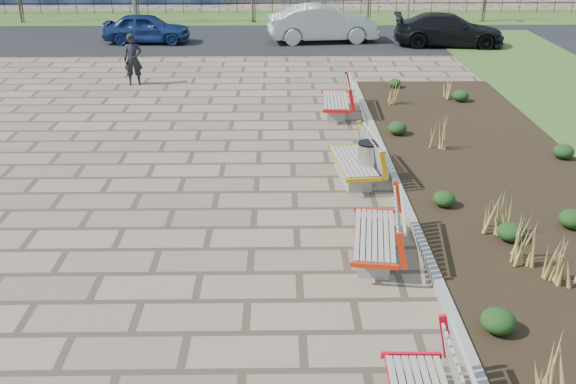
{
  "coord_description": "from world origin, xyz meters",
  "views": [
    {
      "loc": [
        1.35,
        -7.67,
        5.72
      ],
      "look_at": [
        1.5,
        3.0,
        0.9
      ],
      "focal_mm": 40.0,
      "sensor_mm": 36.0,
      "label": 1
    }
  ],
  "objects_px": {
    "pedestrian": "(133,60)",
    "car_blue": "(147,28)",
    "car_black": "(449,30)",
    "litter_bin": "(368,163)",
    "bench_c": "(353,159)",
    "bench_d": "(336,98)",
    "bench_b": "(375,232)",
    "car_silver": "(323,24)"
  },
  "relations": [
    {
      "from": "pedestrian",
      "to": "car_blue",
      "type": "bearing_deg",
      "value": 87.28
    },
    {
      "from": "pedestrian",
      "to": "car_black",
      "type": "height_order",
      "value": "pedestrian"
    },
    {
      "from": "pedestrian",
      "to": "car_black",
      "type": "xyz_separation_m",
      "value": [
        12.33,
        6.31,
        -0.16
      ]
    },
    {
      "from": "pedestrian",
      "to": "car_blue",
      "type": "distance_m",
      "value": 7.2
    },
    {
      "from": "litter_bin",
      "to": "car_blue",
      "type": "relative_size",
      "value": 0.25
    },
    {
      "from": "bench_c",
      "to": "bench_d",
      "type": "xyz_separation_m",
      "value": [
        0.0,
        4.86,
        0.0
      ]
    },
    {
      "from": "car_black",
      "to": "bench_b",
      "type": "bearing_deg",
      "value": 169.16
    },
    {
      "from": "bench_b",
      "to": "car_silver",
      "type": "distance_m",
      "value": 19.19
    },
    {
      "from": "bench_b",
      "to": "car_silver",
      "type": "bearing_deg",
      "value": 96.84
    },
    {
      "from": "litter_bin",
      "to": "car_black",
      "type": "relative_size",
      "value": 0.2
    },
    {
      "from": "bench_b",
      "to": "car_silver",
      "type": "relative_size",
      "value": 0.43
    },
    {
      "from": "car_blue",
      "to": "car_silver",
      "type": "height_order",
      "value": "car_silver"
    },
    {
      "from": "bench_c",
      "to": "pedestrian",
      "type": "relative_size",
      "value": 1.22
    },
    {
      "from": "bench_b",
      "to": "car_black",
      "type": "distance_m",
      "value": 19.12
    },
    {
      "from": "litter_bin",
      "to": "car_black",
      "type": "bearing_deg",
      "value": 70.08
    },
    {
      "from": "litter_bin",
      "to": "car_black",
      "type": "height_order",
      "value": "car_black"
    },
    {
      "from": "bench_b",
      "to": "pedestrian",
      "type": "distance_m",
      "value": 13.64
    },
    {
      "from": "car_black",
      "to": "car_silver",
      "type": "bearing_deg",
      "value": 86.58
    },
    {
      "from": "bench_b",
      "to": "car_black",
      "type": "relative_size",
      "value": 0.45
    },
    {
      "from": "bench_c",
      "to": "pedestrian",
      "type": "distance_m",
      "value": 10.72
    },
    {
      "from": "litter_bin",
      "to": "pedestrian",
      "type": "height_order",
      "value": "pedestrian"
    },
    {
      "from": "bench_c",
      "to": "pedestrian",
      "type": "height_order",
      "value": "pedestrian"
    },
    {
      "from": "car_blue",
      "to": "car_black",
      "type": "distance_m",
      "value": 13.24
    },
    {
      "from": "pedestrian",
      "to": "car_black",
      "type": "bearing_deg",
      "value": 17.33
    },
    {
      "from": "litter_bin",
      "to": "car_silver",
      "type": "height_order",
      "value": "car_silver"
    },
    {
      "from": "bench_d",
      "to": "litter_bin",
      "type": "bearing_deg",
      "value": -84.28
    },
    {
      "from": "car_blue",
      "to": "car_black",
      "type": "height_order",
      "value": "car_black"
    },
    {
      "from": "pedestrian",
      "to": "car_black",
      "type": "distance_m",
      "value": 13.85
    },
    {
      "from": "bench_b",
      "to": "car_black",
      "type": "xyz_separation_m",
      "value": [
        5.72,
        18.24,
        0.2
      ]
    },
    {
      "from": "litter_bin",
      "to": "car_silver",
      "type": "distance_m",
      "value": 15.93
    },
    {
      "from": "bench_c",
      "to": "car_black",
      "type": "bearing_deg",
      "value": 62.11
    },
    {
      "from": "bench_b",
      "to": "bench_c",
      "type": "bearing_deg",
      "value": 97.81
    },
    {
      "from": "car_black",
      "to": "litter_bin",
      "type": "bearing_deg",
      "value": 166.65
    },
    {
      "from": "bench_c",
      "to": "car_black",
      "type": "relative_size",
      "value": 0.45
    },
    {
      "from": "bench_c",
      "to": "car_blue",
      "type": "height_order",
      "value": "car_blue"
    },
    {
      "from": "bench_d",
      "to": "car_black",
      "type": "height_order",
      "value": "car_black"
    },
    {
      "from": "bench_c",
      "to": "bench_d",
      "type": "relative_size",
      "value": 1.0
    },
    {
      "from": "bench_c",
      "to": "car_black",
      "type": "height_order",
      "value": "car_black"
    },
    {
      "from": "bench_b",
      "to": "car_blue",
      "type": "distance_m",
      "value": 20.49
    },
    {
      "from": "pedestrian",
      "to": "car_blue",
      "type": "height_order",
      "value": "pedestrian"
    },
    {
      "from": "bench_d",
      "to": "car_black",
      "type": "distance_m",
      "value": 11.42
    },
    {
      "from": "car_blue",
      "to": "car_silver",
      "type": "distance_m",
      "value": 7.82
    }
  ]
}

